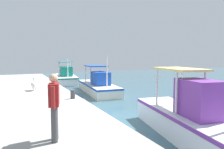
# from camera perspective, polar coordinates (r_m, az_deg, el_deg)

# --- Properties ---
(fishing_boat_nearest) EXTENTS (6.51, 2.85, 2.79)m
(fishing_boat_nearest) POSITION_cam_1_polar(r_m,az_deg,el_deg) (23.12, -13.01, -0.81)
(fishing_boat_nearest) COLOR white
(fishing_boat_nearest) RESTS_ON ground
(fishing_boat_second) EXTENTS (6.63, 2.59, 3.03)m
(fishing_boat_second) POSITION_cam_1_polar(r_m,az_deg,el_deg) (16.48, -4.00, -3.16)
(fishing_boat_second) COLOR silver
(fishing_boat_second) RESTS_ON ground
(fishing_boat_third) EXTENTS (5.54, 2.70, 3.38)m
(fishing_boat_third) POSITION_cam_1_polar(r_m,az_deg,el_deg) (7.88, 20.71, -11.48)
(fishing_boat_third) COLOR white
(fishing_boat_third) RESTS_ON ground
(pelican) EXTENTS (0.96, 0.43, 0.82)m
(pelican) POSITION_cam_1_polar(r_m,az_deg,el_deg) (13.61, -21.31, -2.63)
(pelican) COLOR tan
(pelican) RESTS_ON quay_pier
(fisherman_standing) EXTENTS (0.64, 0.34, 1.70)m
(fisherman_standing) POSITION_cam_1_polar(r_m,az_deg,el_deg) (5.24, -16.14, -7.97)
(fisherman_standing) COLOR #3F3F42
(fisherman_standing) RESTS_ON quay_pier
(mooring_bollard_nearest) EXTENTS (0.24, 0.24, 0.45)m
(mooring_bollard_nearest) POSITION_cam_1_polar(r_m,az_deg,el_deg) (10.45, -11.11, -5.56)
(mooring_bollard_nearest) COLOR #333338
(mooring_bollard_nearest) RESTS_ON quay_pier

